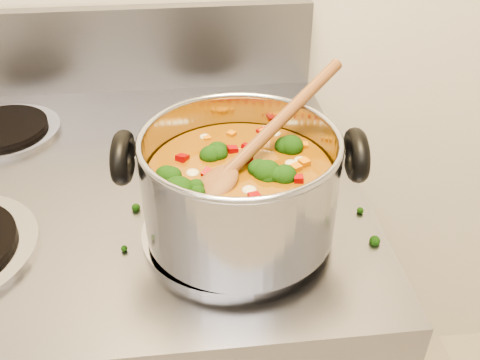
# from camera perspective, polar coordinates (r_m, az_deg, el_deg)

# --- Properties ---
(stockpot) EXTENTS (0.30, 0.24, 0.15)m
(stockpot) POSITION_cam_1_polar(r_m,az_deg,el_deg) (0.65, 0.03, -0.78)
(stockpot) COLOR #A5A6AD
(stockpot) RESTS_ON electric_range
(wooden_spoon) EXTENTS (0.23, 0.21, 0.10)m
(wooden_spoon) POSITION_cam_1_polar(r_m,az_deg,el_deg) (0.64, 1.05, 3.13)
(wooden_spoon) COLOR brown
(wooden_spoon) RESTS_ON stockpot
(cooktop_crumbs) EXTENTS (0.33, 0.30, 0.01)m
(cooktop_crumbs) POSITION_cam_1_polar(r_m,az_deg,el_deg) (0.67, -0.84, -7.71)
(cooktop_crumbs) COLOR black
(cooktop_crumbs) RESTS_ON electric_range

